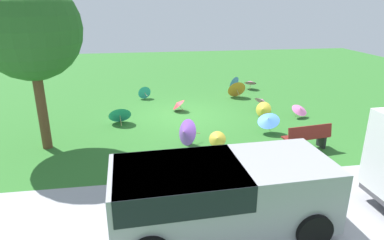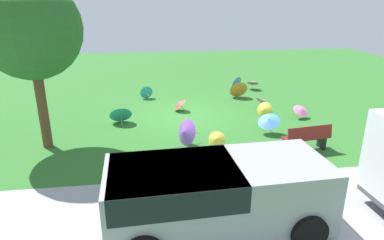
% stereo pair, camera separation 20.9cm
% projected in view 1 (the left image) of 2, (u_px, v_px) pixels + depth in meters
% --- Properties ---
extents(ground, '(40.00, 40.00, 0.00)m').
position_uv_depth(ground, '(184.00, 116.00, 14.49)').
color(ground, '#2D6B28').
extents(road_strip, '(40.00, 4.37, 0.01)m').
position_uv_depth(road_strip, '(230.00, 225.00, 7.36)').
color(road_strip, '#9E9EA3').
rests_on(road_strip, ground).
extents(van_dark, '(4.68, 2.29, 1.53)m').
position_uv_depth(van_dark, '(215.00, 192.00, 6.97)').
color(van_dark, '#99999E').
rests_on(van_dark, ground).
extents(park_bench, '(1.65, 0.70, 0.90)m').
position_uv_depth(park_bench, '(307.00, 137.00, 10.97)').
color(park_bench, maroon).
rests_on(park_bench, ground).
extents(shade_tree, '(3.12, 3.12, 5.45)m').
position_uv_depth(shade_tree, '(30.00, 30.00, 10.03)').
color(shade_tree, brown).
rests_on(shade_tree, ground).
extents(parasol_red_0, '(0.68, 0.73, 0.60)m').
position_uv_depth(parasol_red_0, '(178.00, 104.00, 14.99)').
color(parasol_red_0, tan).
rests_on(parasol_red_0, ground).
extents(parasol_pink_0, '(0.84, 0.82, 0.59)m').
position_uv_depth(parasol_pink_0, '(300.00, 109.00, 14.13)').
color(parasol_pink_0, tan).
rests_on(parasol_pink_0, ground).
extents(parasol_teal_0, '(0.99, 0.88, 0.82)m').
position_uv_depth(parasol_teal_0, '(120.00, 114.00, 13.44)').
color(parasol_teal_0, tan).
rests_on(parasol_teal_0, ground).
extents(parasol_purple_0, '(0.98, 1.02, 0.93)m').
position_uv_depth(parasol_purple_0, '(185.00, 132.00, 11.38)').
color(parasol_purple_0, tan).
rests_on(parasol_purple_0, ground).
extents(parasol_blue_0, '(0.82, 0.77, 0.78)m').
position_uv_depth(parasol_blue_0, '(233.00, 83.00, 18.72)').
color(parasol_blue_0, tan).
rests_on(parasol_blue_0, ground).
extents(parasol_yellow_0, '(0.67, 0.59, 0.53)m').
position_uv_depth(parasol_yellow_0, '(217.00, 139.00, 11.34)').
color(parasol_yellow_0, tan).
rests_on(parasol_yellow_0, ground).
extents(parasol_pink_2, '(0.86, 0.85, 0.61)m').
position_uv_depth(parasol_pink_2, '(250.00, 82.00, 18.81)').
color(parasol_pink_2, tan).
rests_on(parasol_pink_2, ground).
extents(parasol_blue_1, '(1.12, 1.12, 0.79)m').
position_uv_depth(parasol_blue_1, '(268.00, 120.00, 12.37)').
color(parasol_blue_1, tan).
rests_on(parasol_blue_1, ground).
extents(parasol_orange_0, '(0.98, 0.93, 0.93)m').
position_uv_depth(parasol_orange_0, '(236.00, 88.00, 17.21)').
color(parasol_orange_0, tan).
rests_on(parasol_orange_0, ground).
extents(parasol_pink_3, '(0.84, 0.86, 0.67)m').
position_uv_depth(parasol_pink_3, '(262.00, 100.00, 15.25)').
color(parasol_pink_3, tan).
rests_on(parasol_pink_3, ground).
extents(parasol_yellow_2, '(0.74, 0.73, 0.68)m').
position_uv_depth(parasol_yellow_2, '(263.00, 109.00, 14.22)').
color(parasol_yellow_2, tan).
rests_on(parasol_yellow_2, ground).
extents(parasol_teal_2, '(0.69, 0.66, 0.66)m').
position_uv_depth(parasol_teal_2, '(144.00, 92.00, 16.96)').
color(parasol_teal_2, tan).
rests_on(parasol_teal_2, ground).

